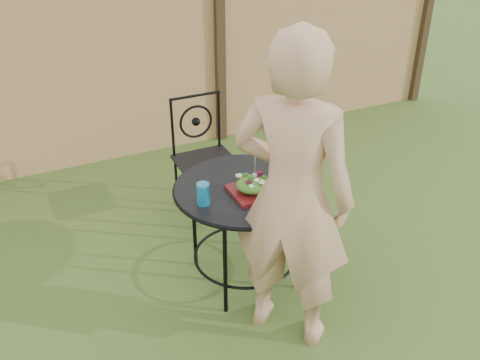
{
  "coord_description": "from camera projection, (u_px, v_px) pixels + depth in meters",
  "views": [
    {
      "loc": [
        -0.74,
        -2.59,
        2.45
      ],
      "look_at": [
        0.53,
        0.08,
        0.75
      ],
      "focal_mm": 40.0,
      "sensor_mm": 36.0,
      "label": 1
    }
  ],
  "objects": [
    {
      "name": "fork",
      "position": [
        255.0,
        166.0,
        3.22
      ],
      "size": [
        0.01,
        0.01,
        0.18
      ],
      "primitive_type": "cylinder",
      "color": "silver",
      "rests_on": "salad"
    },
    {
      "name": "drinking_glass",
      "position": [
        203.0,
        194.0,
        3.18
      ],
      "size": [
        0.08,
        0.08,
        0.14
      ],
      "primitive_type": "cylinder",
      "color": "#0D719F",
      "rests_on": "patio_table"
    },
    {
      "name": "patio_chair",
      "position": [
        204.0,
        154.0,
        4.27
      ],
      "size": [
        0.46,
        0.46,
        0.95
      ],
      "color": "black",
      "rests_on": "ground"
    },
    {
      "name": "patio_table",
      "position": [
        245.0,
        205.0,
        3.46
      ],
      "size": [
        0.92,
        0.92,
        0.72
      ],
      "color": "black",
      "rests_on": "ground"
    },
    {
      "name": "salad",
      "position": [
        253.0,
        184.0,
        3.29
      ],
      "size": [
        0.21,
        0.21,
        0.08
      ],
      "primitive_type": "ellipsoid",
      "color": "#235614",
      "rests_on": "salad_plate"
    },
    {
      "name": "salad_plate",
      "position": [
        253.0,
        192.0,
        3.31
      ],
      "size": [
        0.27,
        0.27,
        0.02
      ],
      "primitive_type": "cube",
      "color": "#480A11",
      "rests_on": "patio_table"
    },
    {
      "name": "ground",
      "position": [
        172.0,
        301.0,
        3.53
      ],
      "size": [
        60.0,
        60.0,
        0.0
      ],
      "primitive_type": "plane",
      "color": "#2A4616",
      "rests_on": "ground"
    },
    {
      "name": "fence",
      "position": [
        84.0,
        67.0,
        4.77
      ],
      "size": [
        8.0,
        0.12,
        1.9
      ],
      "color": "tan",
      "rests_on": "ground"
    },
    {
      "name": "diner",
      "position": [
        292.0,
        198.0,
        2.87
      ],
      "size": [
        0.79,
        0.81,
        1.87
      ],
      "primitive_type": "imported",
      "rotation": [
        0.0,
        0.0,
        2.28
      ],
      "color": "tan",
      "rests_on": "ground"
    }
  ]
}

